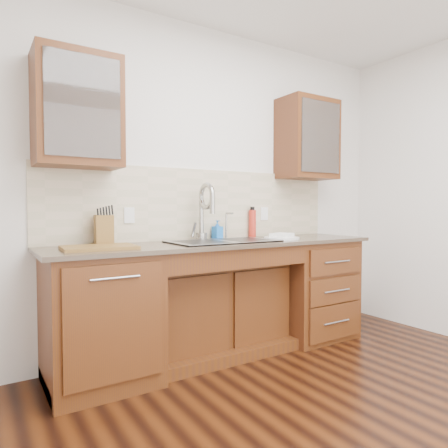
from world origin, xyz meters
TOP-DOWN VIEW (x-y plane):
  - wall_back at (0.00, 1.80)m, footprint 4.00×0.10m
  - base_cabinet_left at (-0.95, 1.44)m, footprint 0.70×0.62m
  - base_cabinet_center at (0.00, 1.53)m, footprint 1.20×0.44m
  - base_cabinet_right at (0.95, 1.44)m, footprint 0.70×0.62m
  - countertop at (0.00, 1.43)m, footprint 2.70×0.65m
  - backsplash at (0.00, 1.74)m, footprint 2.70×0.02m
  - sink at (0.00, 1.41)m, footprint 0.84×0.46m
  - faucet at (-0.07, 1.64)m, footprint 0.04×0.04m
  - filter_tap at (0.18, 1.65)m, footprint 0.02×0.02m
  - upper_cabinet_left at (-1.05, 1.58)m, footprint 0.55×0.34m
  - upper_cabinet_right at (1.05, 1.58)m, footprint 0.55×0.34m
  - outlet_left at (-0.65, 1.73)m, footprint 0.08×0.01m
  - outlet_right at (0.65, 1.73)m, footprint 0.08×0.01m
  - soap_bottle at (0.10, 1.67)m, footprint 0.08×0.08m
  - water_bottle at (0.49, 1.69)m, footprint 0.08×0.08m
  - plate at (0.56, 1.37)m, footprint 0.34×0.34m
  - dish_towel at (0.60, 1.41)m, footprint 0.24×0.21m
  - knife_block at (-0.88, 1.61)m, footprint 0.15×0.21m
  - cutting_board at (-0.97, 1.39)m, footprint 0.48×0.35m
  - cup_left_a at (-1.12, 1.58)m, footprint 0.17×0.17m
  - cup_left_b at (-0.97, 1.58)m, footprint 0.14×0.14m
  - cup_right_a at (0.91, 1.58)m, footprint 0.15×0.15m
  - cup_right_b at (1.16, 1.58)m, footprint 0.12×0.12m

SIDE VIEW (x-z plane):
  - base_cabinet_center at x=0.00m, z-range 0.00..0.70m
  - base_cabinet_left at x=-0.95m, z-range 0.00..0.88m
  - base_cabinet_right at x=0.95m, z-range 0.00..0.88m
  - sink at x=0.00m, z-range 0.73..0.92m
  - countertop at x=0.00m, z-range 0.88..0.91m
  - plate at x=0.56m, z-range 0.91..0.93m
  - cutting_board at x=-0.97m, z-range 0.91..0.93m
  - dish_towel at x=0.60m, z-range 0.93..0.96m
  - soap_bottle at x=0.10m, z-range 0.91..1.07m
  - knife_block at x=-0.88m, z-range 0.91..1.13m
  - filter_tap at x=0.18m, z-range 0.91..1.15m
  - water_bottle at x=0.49m, z-range 0.91..1.16m
  - faucet at x=-0.07m, z-range 0.91..1.31m
  - outlet_left at x=-0.65m, z-range 1.06..1.18m
  - outlet_right at x=0.65m, z-range 1.06..1.18m
  - backsplash at x=0.00m, z-range 0.91..1.50m
  - wall_back at x=0.00m, z-range 0.00..2.70m
  - cup_right_b at x=1.16m, z-range 1.72..1.81m
  - cup_right_a at x=0.91m, z-range 1.72..1.83m
  - cup_left_b at x=-0.97m, z-range 1.72..1.83m
  - cup_left_a at x=-1.12m, z-range 1.72..1.83m
  - upper_cabinet_left at x=-1.05m, z-range 1.45..2.20m
  - upper_cabinet_right at x=1.05m, z-range 1.45..2.20m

